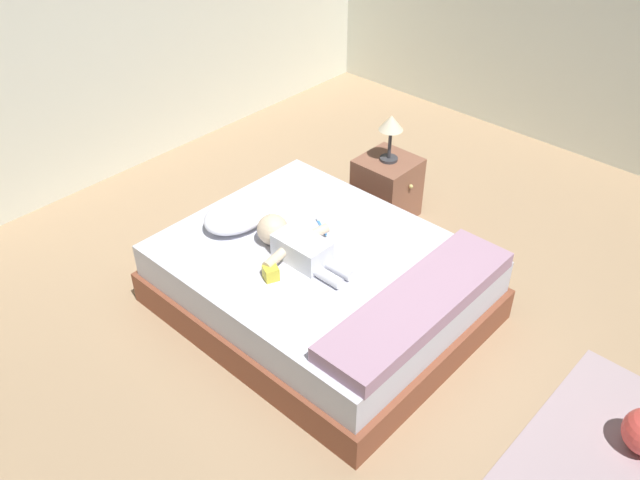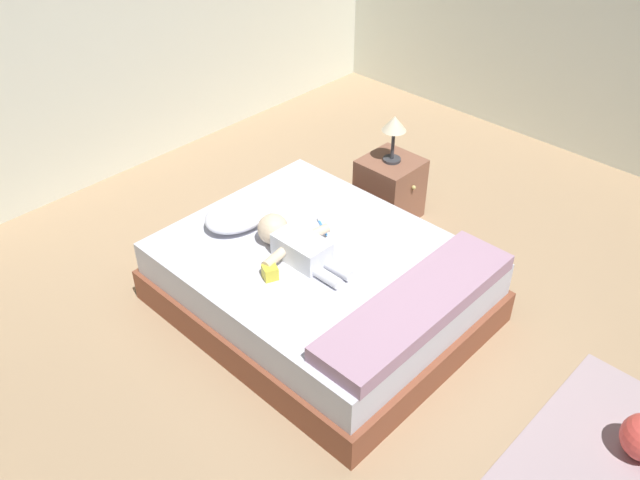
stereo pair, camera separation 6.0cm
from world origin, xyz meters
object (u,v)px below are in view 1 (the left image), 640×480
(baby, at_px, (294,244))
(toothbrush, at_px, (321,226))
(bed, at_px, (320,283))
(lamp, at_px, (391,127))
(pillow, at_px, (238,214))
(toy_block, at_px, (271,273))
(nightstand, at_px, (387,188))

(baby, height_order, toothbrush, baby)
(bed, bearing_deg, lamp, 17.47)
(pillow, distance_m, toothbrush, 0.51)
(pillow, bearing_deg, toy_block, -113.84)
(bed, distance_m, nightstand, 1.12)
(bed, bearing_deg, toy_block, 171.80)
(bed, distance_m, toothbrush, 0.34)
(pillow, relative_size, nightstand, 1.01)
(bed, distance_m, lamp, 1.23)
(pillow, relative_size, lamp, 1.37)
(bed, height_order, nightstand, nightstand)
(toy_block, bearing_deg, toothbrush, 12.88)
(lamp, bearing_deg, baby, -169.03)
(pillow, distance_m, toy_block, 0.57)
(pillow, height_order, toy_block, pillow)
(bed, xyz_separation_m, baby, (-0.10, 0.11, 0.29))
(lamp, bearing_deg, bed, -162.53)
(toothbrush, relative_size, lamp, 0.46)
(toothbrush, bearing_deg, pillow, 128.00)
(toothbrush, height_order, nightstand, nightstand)
(pillow, height_order, baby, baby)
(bed, relative_size, toothbrush, 11.54)
(nightstand, distance_m, lamp, 0.48)
(baby, xyz_separation_m, toy_block, (-0.24, -0.06, -0.04))
(nightstand, bearing_deg, pillow, 168.81)
(baby, distance_m, nightstand, 1.22)
(bed, height_order, pillow, pillow)
(toothbrush, bearing_deg, toy_block, -167.12)
(baby, bearing_deg, nightstand, 10.96)
(pillow, height_order, nightstand, pillow)
(nightstand, bearing_deg, baby, -169.04)
(pillow, bearing_deg, nightstand, -11.19)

